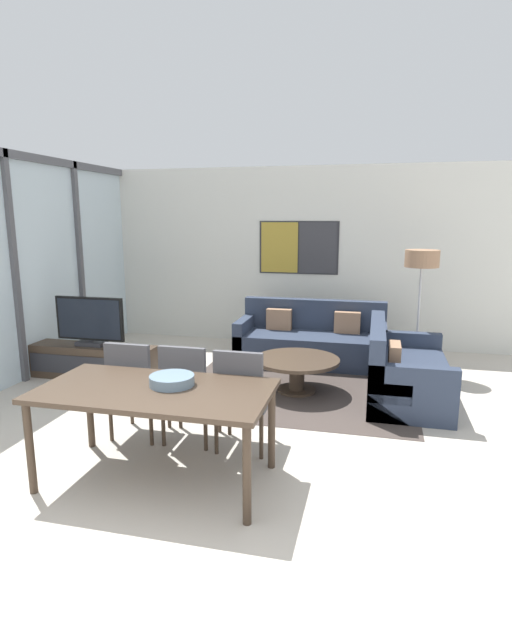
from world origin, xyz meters
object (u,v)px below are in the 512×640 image
Objects in this scene: fruit_bowl at (172,380)px; floor_lamp at (422,265)px; sofa_side at (400,374)px; dining_chair_right at (242,394)px; coffee_table at (297,367)px; tv_console at (93,362)px; sofa_main at (311,342)px; dining_chair_centre at (188,388)px; dining_chair_left at (135,384)px; dining_table at (155,397)px; television at (90,322)px.

floor_lamp reaches higher than fruit_bowl.
sofa_side is 1.76× the size of dining_chair_right.
coffee_table is at bearing 94.01° from sofa_side.
tv_console is 2.98m from sofa_main.
dining_chair_right is at bearing -3.95° from dining_chair_centre.
fruit_bowl is at bearing -46.06° from tv_console.
tv_console is 1.78× the size of dining_chair_right.
dining_chair_left is (-1.25, -2.90, 0.24)m from sofa_main.
coffee_table is 1.06× the size of dining_chair_centre.
dining_chair_left reaches higher than dining_table.
fruit_bowl is 0.21× the size of floor_lamp.
sofa_side reaches higher than dining_table.
floor_lamp reaches higher than tv_console.
dining_chair_left is (-0.51, 0.66, -0.16)m from dining_table.
dining_chair_right is (-0.23, -2.92, 0.24)m from sofa_main.
coffee_table is at bearing 2.05° from television.
floor_lamp reaches higher than coffee_table.
sofa_main is 2.99m from dining_chair_centre.
sofa_main reaches higher than tv_console.
dining_chair_centre is at bearing 130.90° from sofa_side.
television reaches higher than dining_table.
sofa_main is at bearing 28.20° from television.
dining_table is 1.90× the size of dining_chair_left.
dining_chair_left is (-2.42, -1.67, 0.25)m from sofa_side.
dining_chair_left is 0.58× the size of floor_lamp.
coffee_table is at bearing 64.75° from dining_chair_centre.
dining_chair_right is (0.51, 0.64, -0.16)m from dining_table.
sofa_main is at bearing 173.61° from floor_lamp.
sofa_side is 2.21m from dining_chair_right.
floor_lamp reaches higher than dining_table.
dining_chair_right is at bearing -1.09° from dining_chair_left.
dining_chair_right is (2.39, -1.52, -0.20)m from television.
television is 3.01m from sofa_main.
dining_chair_left reaches higher than coffee_table.
dining_chair_centre reaches higher than tv_console.
dining_table is 1.10× the size of floor_lamp.
dining_chair_right is (1.02, -0.02, 0.00)m from dining_chair_left.
sofa_side is at bearing 50.69° from dining_table.
sofa_side is 1.02× the size of floor_lamp.
sofa_main is at bearing 78.24° from dining_table.
coffee_table is 1.06× the size of dining_chair_left.
tv_console is 1.67× the size of coffee_table.
dining_chair_left is 1.02m from dining_chair_right.
television is at bearing 132.52° from dining_chair_left.
floor_lamp is (4.04, 1.25, 0.69)m from television.
fruit_bowl is at bearing -80.18° from dining_chair_centre.
fruit_bowl is at bearing -100.50° from sofa_main.
dining_chair_left reaches higher than fruit_bowl.
sofa_side is 2.95m from dining_chair_left.
television is 0.45× the size of sofa_main.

